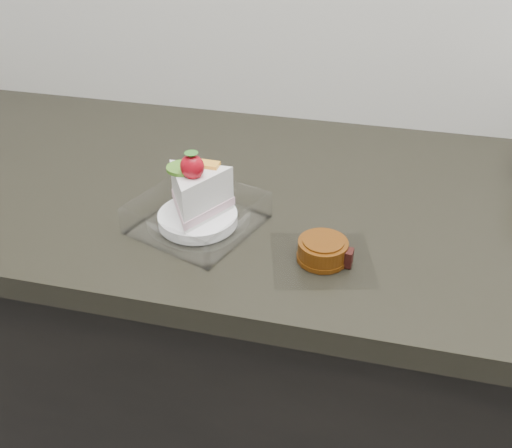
# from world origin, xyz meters

# --- Properties ---
(counter) EXTENTS (2.04, 0.64, 0.90)m
(counter) POSITION_xyz_m (0.00, 1.69, 0.45)
(counter) COLOR black
(counter) RESTS_ON ground
(cake_tray) EXTENTS (0.22, 0.22, 0.13)m
(cake_tray) POSITION_xyz_m (-0.27, 1.56, 0.94)
(cake_tray) COLOR white
(cake_tray) RESTS_ON counter
(mooncake_wrap) EXTENTS (0.17, 0.16, 0.03)m
(mooncake_wrap) POSITION_xyz_m (-0.07, 1.51, 0.91)
(mooncake_wrap) COLOR white
(mooncake_wrap) RESTS_ON counter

